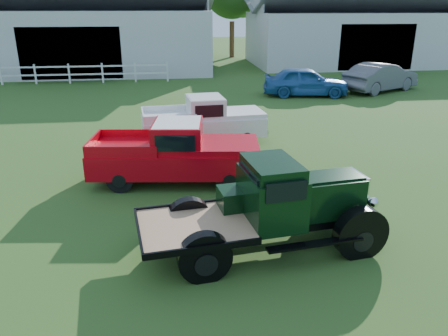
{
  "coord_description": "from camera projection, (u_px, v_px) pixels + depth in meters",
  "views": [
    {
      "loc": [
        -0.99,
        -8.13,
        4.58
      ],
      "look_at": [
        0.2,
        1.2,
        1.05
      ],
      "focal_mm": 35.0,
      "sensor_mm": 36.0,
      "label": 1
    }
  ],
  "objects": [
    {
      "name": "ground",
      "position": [
        222.0,
        234.0,
        9.28
      ],
      "size": [
        120.0,
        120.0,
        0.0
      ],
      "primitive_type": "plane",
      "color": "#2C581D"
    },
    {
      "name": "shed_left",
      "position": [
        82.0,
        31.0,
        31.61
      ],
      "size": [
        18.8,
        10.2,
        5.6
      ],
      "primitive_type": null,
      "color": "#A9A9A9",
      "rests_on": "ground"
    },
    {
      "name": "shed_right",
      "position": [
        353.0,
        31.0,
        35.1
      ],
      "size": [
        16.8,
        9.2,
        5.2
      ],
      "primitive_type": null,
      "color": "#A9A9A9",
      "rests_on": "ground"
    },
    {
      "name": "fence_rail",
      "position": [
        52.0,
        74.0,
        26.69
      ],
      "size": [
        14.2,
        0.16,
        1.2
      ],
      "primitive_type": null,
      "color": "white",
      "rests_on": "ground"
    },
    {
      "name": "tree_c",
      "position": [
        232.0,
        5.0,
        38.94
      ],
      "size": [
        5.4,
        5.4,
        9.0
      ],
      "primitive_type": null,
      "color": "#1F520F",
      "rests_on": "ground"
    },
    {
      "name": "tree_d",
      "position": [
        366.0,
        0.0,
        41.24
      ],
      "size": [
        6.0,
        6.0,
        10.0
      ],
      "primitive_type": null,
      "color": "#1F520F",
      "rests_on": "ground"
    },
    {
      "name": "vintage_flatbed",
      "position": [
        266.0,
        206.0,
        8.43
      ],
      "size": [
        4.87,
        2.46,
        1.85
      ],
      "primitive_type": null,
      "rotation": [
        0.0,
        0.0,
        0.13
      ],
      "color": "black",
      "rests_on": "ground"
    },
    {
      "name": "red_pickup",
      "position": [
        175.0,
        152.0,
        11.78
      ],
      "size": [
        4.85,
        2.34,
        1.7
      ],
      "primitive_type": null,
      "rotation": [
        0.0,
        0.0,
        -0.12
      ],
      "color": "red",
      "rests_on": "ground"
    },
    {
      "name": "white_pickup",
      "position": [
        203.0,
        120.0,
        15.17
      ],
      "size": [
        4.5,
        2.08,
        1.6
      ],
      "primitive_type": null,
      "rotation": [
        0.0,
        0.0,
        0.09
      ],
      "color": "silver",
      "rests_on": "ground"
    },
    {
      "name": "misc_car_blue",
      "position": [
        306.0,
        81.0,
        23.12
      ],
      "size": [
        4.67,
        2.49,
        1.51
      ],
      "primitive_type": "imported",
      "rotation": [
        0.0,
        0.0,
        1.41
      ],
      "color": "#26599A",
      "rests_on": "ground"
    },
    {
      "name": "misc_car_grey",
      "position": [
        381.0,
        77.0,
        24.33
      ],
      "size": [
        4.97,
        3.67,
        1.56
      ],
      "primitive_type": "imported",
      "rotation": [
        0.0,
        0.0,
        2.05
      ],
      "color": "#5A595E",
      "rests_on": "ground"
    }
  ]
}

